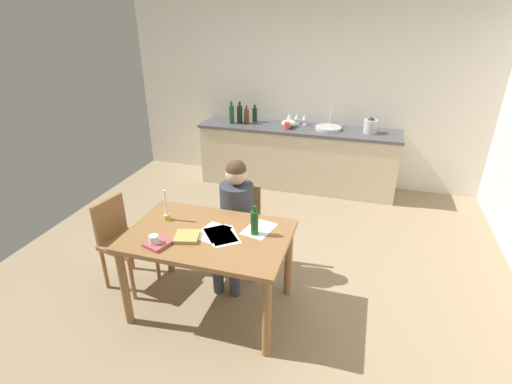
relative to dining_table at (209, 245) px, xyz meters
name	(u,v)px	position (x,y,z in m)	size (l,w,h in m)	color
ground_plane	(252,273)	(0.19, 0.58, -0.67)	(5.20, 5.20, 0.04)	#937F60
wall_back	(305,94)	(0.19, 3.18, 0.65)	(5.20, 0.12, 2.60)	silver
kitchen_counter	(297,157)	(0.19, 2.82, -0.20)	(2.83, 0.64, 0.90)	beige
dining_table	(209,245)	(0.00, 0.00, 0.00)	(1.33, 0.87, 0.76)	olive
chair_at_table	(240,224)	(0.04, 0.68, -0.17)	(0.42, 0.42, 0.86)	olive
person_seated	(235,214)	(0.04, 0.53, 0.02)	(0.33, 0.60, 1.19)	#333842
chair_side_empty	(122,239)	(-0.92, 0.10, -0.17)	(0.47, 0.47, 0.86)	olive
coffee_mug	(154,241)	(-0.33, -0.28, 0.16)	(0.11, 0.07, 0.09)	white
candlestick	(167,211)	(-0.43, 0.12, 0.19)	(0.06, 0.06, 0.28)	gold
book_magazine	(159,243)	(-0.31, -0.26, 0.12)	(0.17, 0.20, 0.03)	#A94C4D
book_cookery	(187,237)	(-0.13, -0.11, 0.13)	(0.19, 0.19, 0.03)	tan
paper_letter	(224,236)	(0.14, 0.00, 0.11)	(0.21, 0.30, 0.00)	white
paper_bill	(220,235)	(0.10, 0.01, 0.11)	(0.21, 0.30, 0.00)	white
paper_envelope	(212,232)	(0.02, 0.03, 0.11)	(0.21, 0.30, 0.00)	white
paper_receipt	(259,229)	(0.38, 0.19, 0.11)	(0.21, 0.30, 0.00)	white
wine_bottle_on_table	(255,222)	(0.37, 0.11, 0.22)	(0.07, 0.07, 0.26)	#194C23
sink_unit	(328,128)	(0.61, 2.83, 0.27)	(0.36, 0.36, 0.24)	#B2B7BC
bottle_oil	(232,114)	(-0.78, 2.75, 0.38)	(0.07, 0.07, 0.32)	#194C23
bottle_vinegar	(240,114)	(-0.68, 2.80, 0.38)	(0.08, 0.08, 0.31)	black
bottle_wine_red	(246,116)	(-0.57, 2.80, 0.36)	(0.07, 0.07, 0.26)	#593319
bottle_sauce	(255,115)	(-0.48, 2.92, 0.35)	(0.07, 0.07, 0.25)	black
mixing_bowl	(289,123)	(0.05, 2.82, 0.29)	(0.21, 0.21, 0.09)	white
stovetop_kettle	(371,126)	(1.17, 2.82, 0.34)	(0.18, 0.18, 0.22)	#B7BABF
wine_glass_near_sink	(305,117)	(0.25, 2.97, 0.35)	(0.07, 0.07, 0.15)	silver
wine_glass_by_kettle	(297,117)	(0.13, 2.97, 0.35)	(0.07, 0.07, 0.15)	silver
wine_glass_back_left	(289,116)	(0.02, 2.97, 0.35)	(0.07, 0.07, 0.15)	silver
teacup_on_counter	(287,126)	(0.06, 2.67, 0.30)	(0.12, 0.08, 0.10)	#D84C3F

